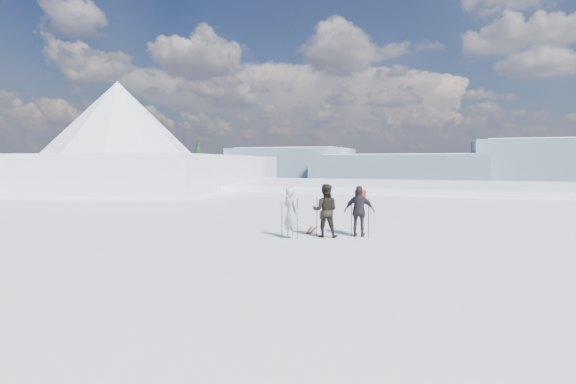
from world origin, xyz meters
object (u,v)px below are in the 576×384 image
at_px(skier_grey, 291,213).
at_px(skier_dark, 325,211).
at_px(skis_loose, 311,230).
at_px(skier_pack, 359,211).

height_order(skier_grey, skier_dark, skier_dark).
xyz_separation_m(skier_dark, skis_loose, (-0.82, 1.20, -0.86)).
xyz_separation_m(skier_grey, skier_dark, (0.98, 0.62, 0.04)).
relative_size(skier_dark, skier_pack, 1.04).
distance_m(skier_pack, skis_loose, 2.17).
bearing_deg(skier_pack, skier_grey, 24.27).
relative_size(skier_grey, skier_pack, 0.99).
xyz_separation_m(skier_pack, skis_loose, (-1.86, 0.74, -0.83)).
bearing_deg(skier_grey, skis_loose, -66.28).
bearing_deg(skier_dark, skis_loose, -64.38).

